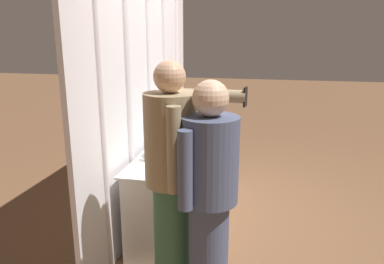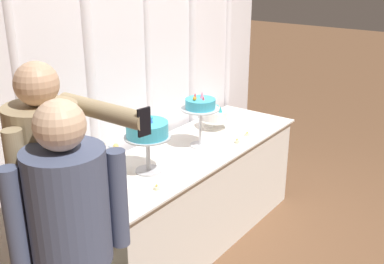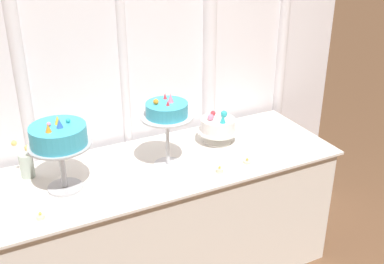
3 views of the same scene
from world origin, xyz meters
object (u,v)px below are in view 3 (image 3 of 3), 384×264
at_px(tealight_far_right, 247,162).
at_px(cake_display_rightmost, 218,126).
at_px(flower_vase, 27,163).
at_px(tealight_near_left, 40,217).
at_px(tealight_near_right, 220,170).
at_px(cake_table, 156,224).
at_px(cake_display_leftmost, 59,139).
at_px(cake_display_center, 167,115).

bearing_deg(tealight_far_right, cake_display_rightmost, 92.79).
distance_m(cake_display_rightmost, tealight_far_right, 0.32).
height_order(flower_vase, tealight_near_left, flower_vase).
relative_size(flower_vase, tealight_near_right, 5.24).
bearing_deg(tealight_near_left, cake_table, 18.45).
bearing_deg(tealight_near_left, cake_display_leftmost, 51.92).
relative_size(cake_table, tealight_far_right, 48.65).
bearing_deg(tealight_near_right, cake_display_rightmost, 62.13).
relative_size(cake_display_leftmost, cake_display_rightmost, 1.59).
bearing_deg(flower_vase, cake_display_center, -17.42).
relative_size(flower_vase, tealight_near_left, 5.41).
bearing_deg(flower_vase, cake_display_leftmost, -54.43).
relative_size(cake_display_leftmost, tealight_near_left, 9.88).
relative_size(cake_display_leftmost, cake_display_center, 0.95).
bearing_deg(flower_vase, cake_display_rightmost, -4.77).
bearing_deg(cake_display_rightmost, cake_display_leftmost, -173.28).
bearing_deg(tealight_near_right, cake_display_leftmost, 164.78).
relative_size(cake_display_center, flower_vase, 1.93).
distance_m(cake_display_rightmost, tealight_near_right, 0.38).
distance_m(cake_display_leftmost, tealight_near_right, 0.85).
height_order(cake_table, cake_display_rightmost, cake_display_rightmost).
distance_m(cake_display_center, cake_display_rightmost, 0.45).
xyz_separation_m(tealight_near_right, tealight_far_right, (0.19, 0.02, -0.00)).
height_order(cake_display_center, tealight_near_left, cake_display_center).
bearing_deg(tealight_near_right, tealight_far_right, 5.50).
distance_m(cake_table, cake_display_center, 0.70).
distance_m(cake_display_center, tealight_near_right, 0.41).
bearing_deg(tealight_far_right, cake_display_center, 156.47).
distance_m(cake_display_center, tealight_near_left, 0.80).
height_order(flower_vase, tealight_far_right, flower_vase).
distance_m(flower_vase, tealight_far_right, 1.18).
height_order(cake_display_rightmost, tealight_near_left, cake_display_rightmost).
xyz_separation_m(cake_table, tealight_far_right, (0.48, -0.20, 0.40)).
relative_size(cake_display_center, tealight_near_right, 10.13).
xyz_separation_m(cake_table, tealight_near_left, (-0.65, -0.22, 0.40)).
height_order(cake_table, cake_display_leftmost, cake_display_leftmost).
relative_size(cake_table, flower_vase, 9.79).
bearing_deg(cake_display_center, tealight_near_right, -41.77).
height_order(cake_display_rightmost, tealight_far_right, cake_display_rightmost).
xyz_separation_m(cake_table, cake_display_rightmost, (0.46, 0.10, 0.49)).
bearing_deg(cake_display_leftmost, tealight_near_right, -15.22).
bearing_deg(cake_display_leftmost, tealight_far_right, -11.37).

